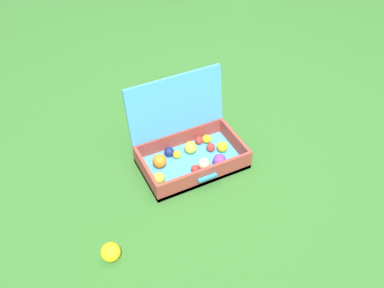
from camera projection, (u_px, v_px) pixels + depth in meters
The scene contains 3 objects.
ground_plane at pixel (213, 168), 2.43m from camera, with size 16.00×16.00×0.00m, color #336B28.
open_suitcase at pixel (188, 146), 2.42m from camera, with size 0.57×0.43×0.46m.
stray_ball_on_grass at pixel (111, 252), 1.98m from camera, with size 0.09×0.09×0.09m, color yellow.
Camera 1 is at (-0.86, -1.47, 1.75)m, focal length 40.39 mm.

